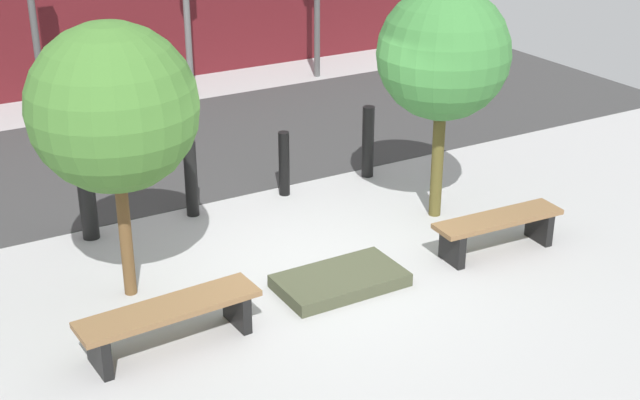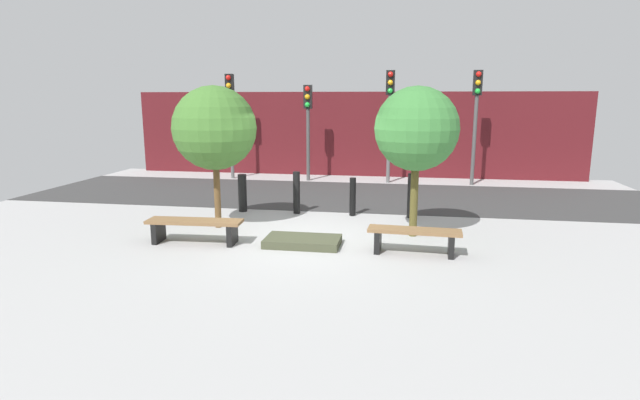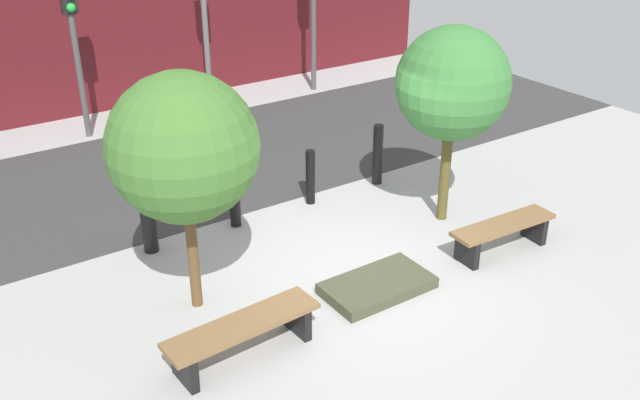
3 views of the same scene
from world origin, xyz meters
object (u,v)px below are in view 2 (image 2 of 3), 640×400
Objects in this scene: tree_behind_left_bench at (215,128)px; traffic_light_mid_west at (308,115)px; planter_bed at (303,241)px; traffic_light_west at (230,107)px; tree_behind_right_bench at (417,129)px; bollard_far_left at (242,193)px; bollard_right at (411,196)px; bench_left at (195,226)px; bench_right at (414,236)px; traffic_light_east at (476,107)px; bollard_center at (353,197)px; bollard_left at (297,193)px; traffic_light_mid_east at (390,106)px.

traffic_light_mid_west reaches higher than tree_behind_left_bench.
planter_bed is 0.40× the size of traffic_light_west.
tree_behind_right_bench is 4.78m from bollard_far_left.
tree_behind_left_bench is at bearing -158.99° from bollard_right.
bench_left is 8.11m from traffic_light_mid_west.
bench_right is 0.46× the size of traffic_light_east.
bollard_far_left is 5.35m from traffic_light_mid_west.
tree_behind_right_bench is at bearing 92.97° from bench_right.
bench_right is at bearing -63.60° from bollard_center.
planter_bed is at bearing 177.54° from bench_right.
bollard_right is (4.13, 0.00, 0.06)m from bollard_far_left.
traffic_light_west reaches higher than bollard_center.
tree_behind_left_bench is 2.69m from bollard_left.
bollard_right is (2.76, 0.00, 0.01)m from bollard_left.
bollard_center is (1.38, 0.00, -0.06)m from bollard_left.
bollard_far_left is at bearing 148.66° from bench_right.
planter_bed is 1.35× the size of bollard_right.
tree_behind_left_bench is at bearing -117.69° from traffic_light_mid_east.
traffic_light_mid_west is at bearing 112.32° from bollard_center.
bench_right is 0.56× the size of tree_behind_right_bench.
planter_bed is at bearing -100.11° from traffic_light_mid_east.
traffic_light_mid_west is (-3.46, 6.60, 0.06)m from tree_behind_right_bench.
traffic_light_mid_west is at bearing 81.98° from bollard_far_left.
bollard_center is at bearing 0.00° from bollard_far_left.
planter_bed is at bearing 2.46° from bench_left.
bollard_center is at bearing 0.00° from bollard_left.
traffic_light_west is (-4.78, 5.00, 2.03)m from bollard_center.
bench_right is 3.99m from bollard_left.
planter_bed is at bearing -26.42° from tree_behind_left_bench.
traffic_light_west is (-1.99, 7.84, 2.15)m from bench_left.
planter_bed is 3.39m from bollard_right.
traffic_light_east reaches higher than tree_behind_left_bench.
bollard_far_left is at bearing -124.46° from traffic_light_mid_east.
bench_right is 2.23m from tree_behind_right_bench.
tree_behind_right_bench is (-0.00, 1.24, 1.85)m from bench_right.
traffic_light_west is at bearing -180.00° from traffic_light_east.
traffic_light_east is at bearing 0.01° from traffic_light_mid_west.
traffic_light_mid_east is at bearing 67.68° from bollard_left.
traffic_light_east is at bearing 78.75° from bench_right.
traffic_light_mid_west is (-2.05, 5.00, 1.78)m from bollard_center.
bollard_right is at bearing 93.65° from bench_right.
traffic_light_mid_east is at bearing 62.31° from tree_behind_left_bench.
traffic_light_mid_east is (-0.70, 5.00, 2.00)m from bollard_right.
bench_left is at bearing -116.40° from bollard_left.
traffic_light_east reaches higher than bollard_center.
bollard_left is 5.33m from traffic_light_mid_west.
tree_behind_right_bench is 6.65m from traffic_light_mid_east.
bollard_left is 6.36m from traffic_light_west.
tree_behind_right_bench is 0.82× the size of traffic_light_mid_east.
traffic_light_west is 5.45m from traffic_light_mid_east.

